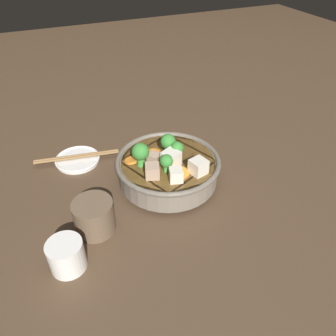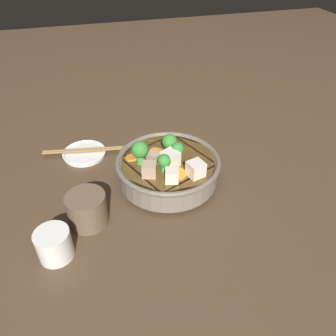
{
  "view_description": "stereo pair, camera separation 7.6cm",
  "coord_description": "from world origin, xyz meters",
  "px_view_note": "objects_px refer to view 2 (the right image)",
  "views": [
    {
      "loc": [
        -0.55,
        0.24,
        0.51
      ],
      "look_at": [
        0.0,
        0.0,
        0.04
      ],
      "focal_mm": 35.0,
      "sensor_mm": 36.0,
      "label": 1
    },
    {
      "loc": [
        -0.58,
        0.16,
        0.51
      ],
      "look_at": [
        0.0,
        0.0,
        0.04
      ],
      "focal_mm": 35.0,
      "sensor_mm": 36.0,
      "label": 2
    }
  ],
  "objects_px": {
    "side_saucer": "(84,153)",
    "tea_cup": "(54,244)",
    "chopsticks_pair": "(84,150)",
    "stirfry_bowl": "(168,167)",
    "dark_mug": "(87,209)"
  },
  "relations": [
    {
      "from": "stirfry_bowl",
      "to": "dark_mug",
      "type": "distance_m",
      "value": 0.21
    },
    {
      "from": "tea_cup",
      "to": "chopsticks_pair",
      "type": "bearing_deg",
      "value": -13.54
    },
    {
      "from": "side_saucer",
      "to": "chopsticks_pair",
      "type": "distance_m",
      "value": 0.01
    },
    {
      "from": "dark_mug",
      "to": "chopsticks_pair",
      "type": "relative_size",
      "value": 0.48
    },
    {
      "from": "side_saucer",
      "to": "dark_mug",
      "type": "distance_m",
      "value": 0.24
    },
    {
      "from": "tea_cup",
      "to": "chopsticks_pair",
      "type": "height_order",
      "value": "tea_cup"
    },
    {
      "from": "stirfry_bowl",
      "to": "side_saucer",
      "type": "relative_size",
      "value": 2.12
    },
    {
      "from": "tea_cup",
      "to": "side_saucer",
      "type": "bearing_deg",
      "value": -13.54
    },
    {
      "from": "stirfry_bowl",
      "to": "dark_mug",
      "type": "height_order",
      "value": "stirfry_bowl"
    },
    {
      "from": "side_saucer",
      "to": "tea_cup",
      "type": "xyz_separation_m",
      "value": [
        -0.31,
        0.08,
        0.02
      ]
    },
    {
      "from": "side_saucer",
      "to": "dark_mug",
      "type": "bearing_deg",
      "value": 177.8
    },
    {
      "from": "stirfry_bowl",
      "to": "tea_cup",
      "type": "xyz_separation_m",
      "value": [
        -0.15,
        0.26,
        -0.01
      ]
    },
    {
      "from": "side_saucer",
      "to": "chopsticks_pair",
      "type": "relative_size",
      "value": 0.54
    },
    {
      "from": "chopsticks_pair",
      "to": "side_saucer",
      "type": "bearing_deg",
      "value": 0.0
    },
    {
      "from": "side_saucer",
      "to": "chopsticks_pair",
      "type": "xyz_separation_m",
      "value": [
        -0.0,
        0.0,
        0.01
      ]
    }
  ]
}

